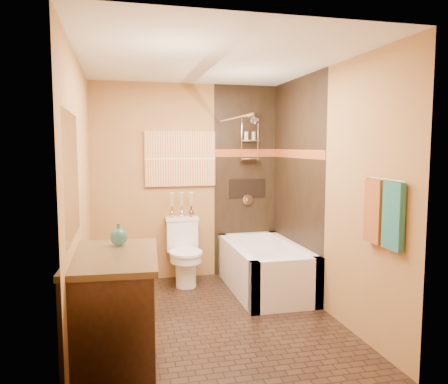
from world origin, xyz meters
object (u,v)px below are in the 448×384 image
object	(u,v)px
sunset_painting	(180,159)
toilet	(184,251)
bathtub	(265,272)
vanity	(114,314)

from	to	relation	value
sunset_painting	toilet	xyz separation A→B (m)	(-0.00, -0.27, -1.14)
toilet	bathtub	bearing A→B (deg)	-25.80
sunset_painting	toilet	bearing A→B (deg)	-90.00
toilet	vanity	size ratio (longest dim) A/B	0.75
bathtub	sunset_painting	bearing A→B (deg)	141.01
sunset_painting	bathtub	size ratio (longest dim) A/B	0.60
bathtub	vanity	xyz separation A→B (m)	(-1.72, -1.56, 0.24)
bathtub	toilet	bearing A→B (deg)	152.95
toilet	vanity	bearing A→B (deg)	-111.11
sunset_painting	bathtub	distance (m)	1.76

